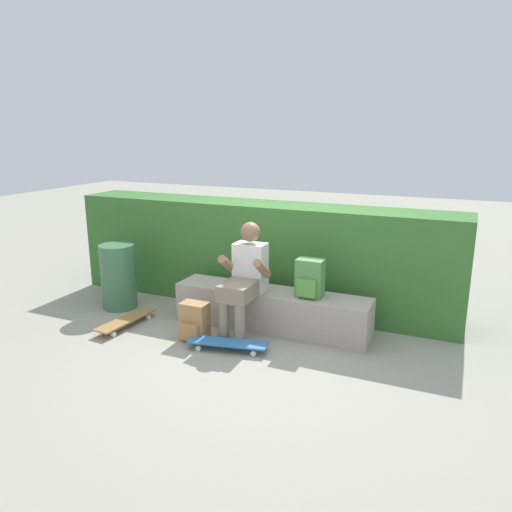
{
  "coord_description": "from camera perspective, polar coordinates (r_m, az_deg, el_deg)",
  "views": [
    {
      "loc": [
        1.89,
        -4.29,
        2.15
      ],
      "look_at": [
        -0.15,
        0.3,
        0.83
      ],
      "focal_mm": 34.47,
      "sensor_mm": 36.0,
      "label": 1
    }
  ],
  "objects": [
    {
      "name": "skateboard_near_person",
      "position": [
        4.97,
        -3.31,
        -10.04
      ],
      "size": [
        0.82,
        0.35,
        0.09
      ],
      "color": "teal",
      "rests_on": "ground"
    },
    {
      "name": "ground_plane",
      "position": [
        5.16,
        0.11,
        -9.93
      ],
      "size": [
        24.0,
        24.0,
        0.0
      ],
      "primitive_type": "plane",
      "color": "gray"
    },
    {
      "name": "bench_main",
      "position": [
        5.41,
        1.77,
        -6.25
      ],
      "size": [
        2.17,
        0.44,
        0.44
      ],
      "color": "#A2988C",
      "rests_on": "ground"
    },
    {
      "name": "backpack_on_bench",
      "position": [
        5.12,
        6.25,
        -2.64
      ],
      "size": [
        0.28,
        0.23,
        0.4
      ],
      "color": "#51894C",
      "rests_on": "bench_main"
    },
    {
      "name": "skateboard_beside_bench",
      "position": [
        5.7,
        -14.82,
        -7.2
      ],
      "size": [
        0.26,
        0.81,
        0.09
      ],
      "color": "olive",
      "rests_on": "ground"
    },
    {
      "name": "backpack_on_ground",
      "position": [
        5.19,
        -7.17,
        -7.6
      ],
      "size": [
        0.28,
        0.23,
        0.4
      ],
      "color": "#A37A47",
      "rests_on": "ground"
    },
    {
      "name": "trash_bin",
      "position": [
        6.21,
        -15.68,
        -2.29
      ],
      "size": [
        0.42,
        0.42,
        0.79
      ],
      "color": "#3D6B47",
      "rests_on": "ground"
    },
    {
      "name": "hedge_row",
      "position": [
        6.1,
        0.32,
        0.29
      ],
      "size": [
        4.86,
        0.64,
        1.27
      ],
      "color": "#376C2D",
      "rests_on": "ground"
    },
    {
      "name": "person_skater",
      "position": [
        5.17,
        -1.32,
        -2.31
      ],
      "size": [
        0.49,
        0.62,
        1.19
      ],
      "color": "white",
      "rests_on": "ground"
    }
  ]
}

